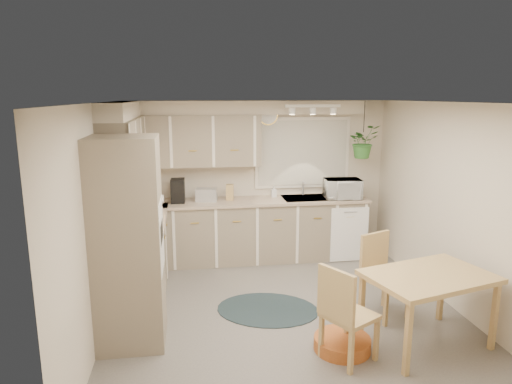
# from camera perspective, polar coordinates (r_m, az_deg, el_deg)

# --- Properties ---
(floor) EXTENTS (4.20, 4.20, 0.00)m
(floor) POSITION_cam_1_polar(r_m,az_deg,el_deg) (5.50, 3.67, -14.77)
(floor) COLOR #67625B
(floor) RESTS_ON ground
(ceiling) EXTENTS (4.20, 4.20, 0.00)m
(ceiling) POSITION_cam_1_polar(r_m,az_deg,el_deg) (4.91, 4.05, 11.09)
(ceiling) COLOR silver
(ceiling) RESTS_ON wall_back
(wall_back) EXTENTS (4.00, 0.04, 2.40)m
(wall_back) POSITION_cam_1_polar(r_m,az_deg,el_deg) (7.10, 0.24, 1.64)
(wall_back) COLOR beige
(wall_back) RESTS_ON floor
(wall_front) EXTENTS (4.00, 0.04, 2.40)m
(wall_front) POSITION_cam_1_polar(r_m,az_deg,el_deg) (3.17, 12.13, -12.03)
(wall_front) COLOR beige
(wall_front) RESTS_ON floor
(wall_left) EXTENTS (0.04, 4.20, 2.40)m
(wall_left) POSITION_cam_1_polar(r_m,az_deg,el_deg) (5.05, -18.95, -3.29)
(wall_left) COLOR beige
(wall_left) RESTS_ON floor
(wall_right) EXTENTS (0.04, 4.20, 2.40)m
(wall_right) POSITION_cam_1_polar(r_m,az_deg,el_deg) (5.83, 23.43, -1.64)
(wall_right) COLOR beige
(wall_right) RESTS_ON floor
(base_cab_left) EXTENTS (0.60, 1.85, 0.90)m
(base_cab_left) POSITION_cam_1_polar(r_m,az_deg,el_deg) (6.06, -14.19, -7.92)
(base_cab_left) COLOR gray
(base_cab_left) RESTS_ON floor
(base_cab_back) EXTENTS (3.60, 0.60, 0.90)m
(base_cab_back) POSITION_cam_1_polar(r_m,az_deg,el_deg) (6.96, -1.02, -4.94)
(base_cab_back) COLOR gray
(base_cab_back) RESTS_ON floor
(counter_left) EXTENTS (0.64, 1.89, 0.04)m
(counter_left) POSITION_cam_1_polar(r_m,az_deg,el_deg) (5.92, -14.32, -3.63)
(counter_left) COLOR tan
(counter_left) RESTS_ON base_cab_left
(counter_back) EXTENTS (3.64, 0.64, 0.04)m
(counter_back) POSITION_cam_1_polar(r_m,az_deg,el_deg) (6.82, -1.03, -1.19)
(counter_back) COLOR tan
(counter_back) RESTS_ON base_cab_back
(oven_stack) EXTENTS (0.65, 0.65, 2.10)m
(oven_stack) POSITION_cam_1_polar(r_m,az_deg,el_deg) (4.69, -15.70, -6.17)
(oven_stack) COLOR gray
(oven_stack) RESTS_ON floor
(wall_oven_face) EXTENTS (0.02, 0.56, 0.58)m
(wall_oven_face) POSITION_cam_1_polar(r_m,az_deg,el_deg) (4.66, -11.77, -6.09)
(wall_oven_face) COLOR white
(wall_oven_face) RESTS_ON oven_stack
(upper_cab_left) EXTENTS (0.35, 2.00, 0.75)m
(upper_cab_left) POSITION_cam_1_polar(r_m,az_deg,el_deg) (5.88, -15.97, 5.19)
(upper_cab_left) COLOR gray
(upper_cab_left) RESTS_ON wall_left
(upper_cab_back) EXTENTS (2.00, 0.35, 0.75)m
(upper_cab_back) POSITION_cam_1_polar(r_m,az_deg,el_deg) (6.76, -7.99, 6.35)
(upper_cab_back) COLOR gray
(upper_cab_back) RESTS_ON wall_back
(soffit_left) EXTENTS (0.30, 2.00, 0.20)m
(soffit_left) POSITION_cam_1_polar(r_m,az_deg,el_deg) (5.85, -16.49, 9.79)
(soffit_left) COLOR beige
(soffit_left) RESTS_ON wall_left
(soffit_back) EXTENTS (3.60, 0.30, 0.20)m
(soffit_back) POSITION_cam_1_polar(r_m,az_deg,el_deg) (6.81, -1.25, 10.51)
(soffit_back) COLOR beige
(soffit_back) RESTS_ON wall_back
(cooktop) EXTENTS (0.52, 0.58, 0.02)m
(cooktop) POSITION_cam_1_polar(r_m,az_deg,el_deg) (5.36, -14.82, -5.01)
(cooktop) COLOR white
(cooktop) RESTS_ON counter_left
(range_hood) EXTENTS (0.40, 0.60, 0.14)m
(range_hood) POSITION_cam_1_polar(r_m,az_deg,el_deg) (5.25, -15.30, -0.26)
(range_hood) COLOR white
(range_hood) RESTS_ON upper_cab_left
(window_blinds) EXTENTS (1.40, 0.02, 1.00)m
(window_blinds) POSITION_cam_1_polar(r_m,az_deg,el_deg) (7.14, 5.86, 4.89)
(window_blinds) COLOR beige
(window_blinds) RESTS_ON wall_back
(window_frame) EXTENTS (1.50, 0.02, 1.10)m
(window_frame) POSITION_cam_1_polar(r_m,az_deg,el_deg) (7.15, 5.84, 4.90)
(window_frame) COLOR silver
(window_frame) RESTS_ON wall_back
(sink) EXTENTS (0.70, 0.48, 0.10)m
(sink) POSITION_cam_1_polar(r_m,az_deg,el_deg) (7.01, 6.28, -1.07)
(sink) COLOR #ABADB3
(sink) RESTS_ON counter_back
(dishwasher_front) EXTENTS (0.58, 0.02, 0.83)m
(dishwasher_front) POSITION_cam_1_polar(r_m,az_deg,el_deg) (7.02, 11.59, -5.24)
(dishwasher_front) COLOR white
(dishwasher_front) RESTS_ON base_cab_back
(track_light_bar) EXTENTS (0.80, 0.04, 0.04)m
(track_light_bar) POSITION_cam_1_polar(r_m,az_deg,el_deg) (6.59, 7.13, 10.64)
(track_light_bar) COLOR white
(track_light_bar) RESTS_ON ceiling
(wall_clock) EXTENTS (0.30, 0.03, 0.30)m
(wall_clock) POSITION_cam_1_polar(r_m,az_deg,el_deg) (6.98, 1.52, 9.56)
(wall_clock) COLOR #E5BC51
(wall_clock) RESTS_ON wall_back
(dining_table) EXTENTS (1.37, 1.08, 0.75)m
(dining_table) POSITION_cam_1_polar(r_m,az_deg,el_deg) (5.01, 20.55, -13.60)
(dining_table) COLOR tan
(dining_table) RESTS_ON floor
(chair_left) EXTENTS (0.61, 0.61, 0.95)m
(chair_left) POSITION_cam_1_polar(r_m,az_deg,el_deg) (4.52, 11.65, -14.54)
(chair_left) COLOR tan
(chair_left) RESTS_ON floor
(chair_back) EXTENTS (0.58, 0.58, 0.94)m
(chair_back) POSITION_cam_1_polar(r_m,az_deg,el_deg) (5.43, 15.98, -10.17)
(chair_back) COLOR tan
(chair_back) RESTS_ON floor
(braided_rug) EXTENTS (1.41, 1.21, 0.01)m
(braided_rug) POSITION_cam_1_polar(r_m,az_deg,el_deg) (5.55, 1.45, -14.45)
(braided_rug) COLOR black
(braided_rug) RESTS_ON floor
(pet_bed) EXTENTS (0.72, 0.72, 0.13)m
(pet_bed) POSITION_cam_1_polar(r_m,az_deg,el_deg) (4.84, 10.72, -18.12)
(pet_bed) COLOR #AF5623
(pet_bed) RESTS_ON floor
(microwave) EXTENTS (0.55, 0.33, 0.36)m
(microwave) POSITION_cam_1_polar(r_m,az_deg,el_deg) (7.02, 10.76, 0.66)
(microwave) COLOR white
(microwave) RESTS_ON counter_back
(soap_bottle) EXTENTS (0.08, 0.18, 0.08)m
(soap_bottle) POSITION_cam_1_polar(r_m,az_deg,el_deg) (7.03, 2.23, -0.29)
(soap_bottle) COLOR white
(soap_bottle) RESTS_ON counter_back
(hanging_plant) EXTENTS (0.56, 0.59, 0.39)m
(hanging_plant) POSITION_cam_1_polar(r_m,az_deg,el_deg) (7.03, 13.22, 5.71)
(hanging_plant) COLOR #316B2A
(hanging_plant) RESTS_ON ceiling
(coffee_maker) EXTENTS (0.21, 0.25, 0.35)m
(coffee_maker) POSITION_cam_1_polar(r_m,az_deg,el_deg) (6.74, -9.74, 0.16)
(coffee_maker) COLOR black
(coffee_maker) RESTS_ON counter_back
(toaster) EXTENTS (0.34, 0.22, 0.19)m
(toaster) POSITION_cam_1_polar(r_m,az_deg,el_deg) (6.78, -6.21, -0.35)
(toaster) COLOR #ABADB3
(toaster) RESTS_ON counter_back
(knife_block) EXTENTS (0.12, 0.12, 0.24)m
(knife_block) POSITION_cam_1_polar(r_m,az_deg,el_deg) (6.82, -3.28, -0.02)
(knife_block) COLOR tan
(knife_block) RESTS_ON counter_back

